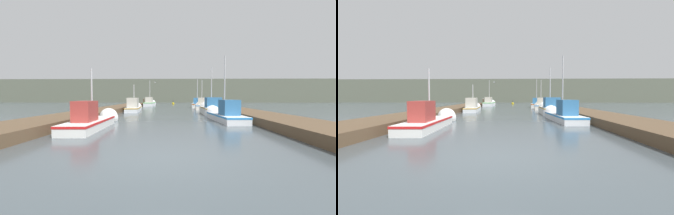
% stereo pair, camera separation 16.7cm
% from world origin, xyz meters
% --- Properties ---
extents(ground_plane, '(200.00, 200.00, 0.00)m').
position_xyz_m(ground_plane, '(0.00, 0.00, 0.00)').
color(ground_plane, '#424C51').
extents(dock_left, '(2.86, 40.00, 0.46)m').
position_xyz_m(dock_left, '(-6.33, 16.00, 0.23)').
color(dock_left, brown).
rests_on(dock_left, ground_plane).
extents(dock_right, '(2.86, 40.00, 0.46)m').
position_xyz_m(dock_right, '(6.33, 16.00, 0.23)').
color(dock_right, brown).
rests_on(dock_right, ground_plane).
extents(distant_shore_ridge, '(120.00, 16.00, 6.35)m').
position_xyz_m(distant_shore_ridge, '(0.00, 62.31, 3.17)').
color(distant_shore_ridge, '#565B4C').
rests_on(distant_shore_ridge, ground_plane).
extents(fishing_boat_0, '(1.50, 6.16, 3.41)m').
position_xyz_m(fishing_boat_0, '(-3.83, 5.94, 0.36)').
color(fishing_boat_0, silver).
rests_on(fishing_boat_0, ground_plane).
extents(fishing_boat_1, '(1.80, 6.25, 4.75)m').
position_xyz_m(fishing_boat_1, '(3.72, 9.74, 0.38)').
color(fishing_boat_1, silver).
rests_on(fishing_boat_1, ground_plane).
extents(fishing_boat_2, '(1.66, 5.40, 4.74)m').
position_xyz_m(fishing_boat_2, '(3.80, 15.24, 0.49)').
color(fishing_boat_2, silver).
rests_on(fishing_boat_2, ground_plane).
extents(fishing_boat_3, '(1.70, 6.38, 3.29)m').
position_xyz_m(fishing_boat_3, '(-4.01, 18.84, 0.46)').
color(fishing_boat_3, silver).
rests_on(fishing_boat_3, ground_plane).
extents(fishing_boat_4, '(1.91, 5.04, 4.12)m').
position_xyz_m(fishing_boat_4, '(3.91, 22.86, 0.42)').
color(fishing_boat_4, silver).
rests_on(fishing_boat_4, ground_plane).
extents(fishing_boat_5, '(1.90, 4.70, 4.52)m').
position_xyz_m(fishing_boat_5, '(3.80, 27.11, 0.45)').
color(fishing_boat_5, silver).
rests_on(fishing_boat_5, ground_plane).
extents(fishing_boat_6, '(1.69, 5.43, 4.78)m').
position_xyz_m(fishing_boat_6, '(-3.69, 32.71, 0.48)').
color(fishing_boat_6, silver).
rests_on(fishing_boat_6, ground_plane).
extents(mooring_piling_0, '(0.35, 0.35, 1.41)m').
position_xyz_m(mooring_piling_0, '(4.97, 16.77, 0.71)').
color(mooring_piling_0, '#473523').
rests_on(mooring_piling_0, ground_plane).
extents(mooring_piling_1, '(0.25, 0.25, 1.09)m').
position_xyz_m(mooring_piling_1, '(-5.15, 25.26, 0.55)').
color(mooring_piling_1, '#473523').
rests_on(mooring_piling_1, ground_plane).
extents(mooring_piling_2, '(0.23, 0.23, 1.28)m').
position_xyz_m(mooring_piling_2, '(-5.05, 34.67, 0.64)').
color(mooring_piling_2, '#473523').
rests_on(mooring_piling_2, ground_plane).
extents(mooring_piling_3, '(0.35, 0.35, 1.41)m').
position_xyz_m(mooring_piling_3, '(5.07, 20.45, 0.71)').
color(mooring_piling_3, '#473523').
rests_on(mooring_piling_3, ground_plane).
extents(channel_buoy, '(0.52, 0.52, 1.02)m').
position_xyz_m(channel_buoy, '(0.27, 41.00, 0.15)').
color(channel_buoy, gold).
rests_on(channel_buoy, ground_plane).
extents(seagull_lead, '(0.31, 0.56, 0.12)m').
position_xyz_m(seagull_lead, '(-2.19, 24.86, 3.57)').
color(seagull_lead, white).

